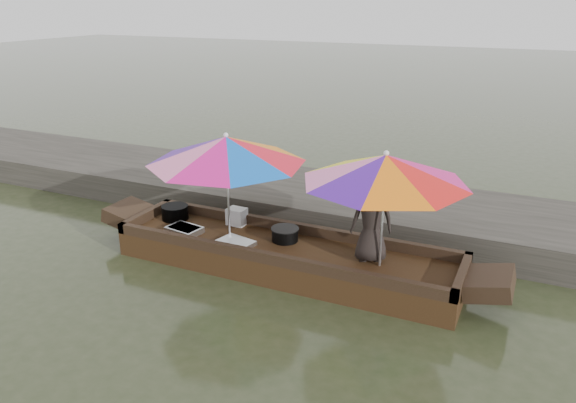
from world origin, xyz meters
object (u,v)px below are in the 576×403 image
at_px(tray_crayfish, 184,230).
at_px(supply_bag, 237,216).
at_px(umbrella_bow, 228,186).
at_px(tray_scallop, 236,243).
at_px(charcoal_grill, 285,235).
at_px(cooking_pot, 175,212).
at_px(vendor, 372,220).
at_px(boat_hull, 285,258).
at_px(umbrella_stern, 383,210).

distance_m(tray_crayfish, supply_bag, 0.83).
distance_m(tray_crayfish, umbrella_bow, 1.01).
distance_m(tray_scallop, charcoal_grill, 0.72).
xyz_separation_m(cooking_pot, tray_scallop, (1.37, -0.46, -0.08)).
height_order(charcoal_grill, vendor, vendor).
relative_size(boat_hull, tray_scallop, 9.81).
xyz_separation_m(boat_hull, tray_scallop, (-0.67, -0.22, 0.21)).
distance_m(cooking_pot, charcoal_grill, 1.94).
distance_m(tray_scallop, supply_bag, 0.77).
xyz_separation_m(charcoal_grill, vendor, (1.30, -0.09, 0.48)).
relative_size(tray_crayfish, supply_bag, 1.79).
bearing_deg(tray_crayfish, umbrella_bow, 13.77).
height_order(tray_crayfish, vendor, vendor).
bearing_deg(umbrella_stern, cooking_pot, 175.98).
distance_m(boat_hull, supply_bag, 1.17).
bearing_deg(charcoal_grill, cooking_pot, 179.02).
distance_m(boat_hull, umbrella_stern, 1.67).
bearing_deg(cooking_pot, tray_crayfish, -41.78).
height_order(charcoal_grill, supply_bag, supply_bag).
height_order(cooking_pot, tray_scallop, cooking_pot).
bearing_deg(umbrella_bow, cooking_pot, 168.13).
height_order(supply_bag, vendor, vendor).
height_order(supply_bag, umbrella_bow, umbrella_bow).
bearing_deg(supply_bag, tray_scallop, -61.66).
bearing_deg(tray_crayfish, boat_hull, 6.04).
relative_size(tray_scallop, umbrella_bow, 0.22).
height_order(boat_hull, supply_bag, supply_bag).
bearing_deg(boat_hull, charcoal_grill, 115.32).
xyz_separation_m(supply_bag, umbrella_bow, (0.13, -0.45, 0.65)).
relative_size(tray_scallop, umbrella_stern, 0.24).
xyz_separation_m(charcoal_grill, umbrella_bow, (-0.80, -0.21, 0.69)).
relative_size(tray_crayfish, tray_scallop, 1.00).
bearing_deg(boat_hull, tray_crayfish, -173.96).
height_order(tray_crayfish, tray_scallop, tray_crayfish).
distance_m(boat_hull, cooking_pot, 2.07).
bearing_deg(charcoal_grill, boat_hull, -64.68).
height_order(boat_hull, vendor, vendor).
xyz_separation_m(tray_scallop, charcoal_grill, (0.57, 0.43, 0.06)).
distance_m(tray_crayfish, umbrella_stern, 3.04).
bearing_deg(tray_crayfish, vendor, 5.75).
bearing_deg(boat_hull, supply_bag, 156.44).
bearing_deg(supply_bag, charcoal_grill, -14.64).
distance_m(cooking_pot, supply_bag, 1.02).
height_order(tray_crayfish, umbrella_bow, umbrella_bow).
bearing_deg(umbrella_bow, charcoal_grill, 14.43).
height_order(boat_hull, tray_crayfish, tray_crayfish).
xyz_separation_m(boat_hull, umbrella_bow, (-0.90, 0.00, 0.95)).
bearing_deg(vendor, boat_hull, -18.67).
bearing_deg(charcoal_grill, vendor, -4.09).
bearing_deg(umbrella_bow, vendor, 3.08).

